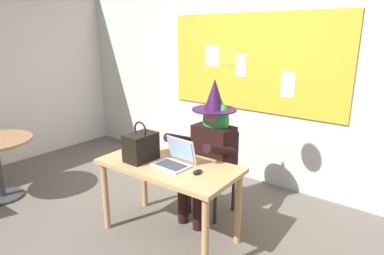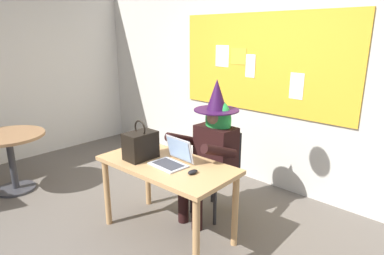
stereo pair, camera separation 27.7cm
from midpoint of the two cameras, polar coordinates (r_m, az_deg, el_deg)
name	(u,v)px [view 2 (the right image)]	position (r m, az deg, el deg)	size (l,w,h in m)	color
ground_plane	(154,236)	(3.39, -4.20, -18.25)	(24.00, 24.00, 0.00)	#5B544C
wall_back_bulletin	(262,75)	(4.27, 13.96, 8.89)	(6.26, 1.88, 2.80)	beige
wall_side_window	(11,69)	(5.55, -27.58, 9.02)	(0.12, 11.67, 2.80)	silver
desk_main	(167,173)	(3.10, -1.80, -7.97)	(1.33, 0.73, 0.75)	tan
chair_at_desk	(219,167)	(3.60, 6.93, -6.86)	(0.43, 0.43, 0.91)	black
person_costumed	(212,144)	(3.41, 5.80, -2.89)	(0.61, 0.70, 1.47)	black
laptop	(173,159)	(3.01, -0.74, -5.47)	(0.34, 0.30, 0.24)	#B7B7BC
computer_mouse	(193,172)	(2.83, 2.96, -7.75)	(0.06, 0.10, 0.03)	black
handbag	(141,145)	(3.14, -6.41, -3.08)	(0.20, 0.30, 0.38)	black
side_table_round	(10,149)	(4.52, -27.51, -3.34)	(0.83, 0.83, 0.73)	#8E6642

